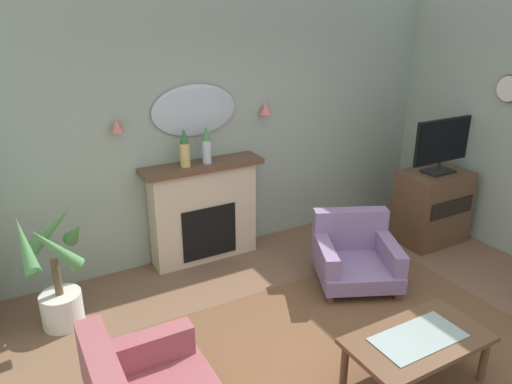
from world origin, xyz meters
name	(u,v)px	position (x,y,z in m)	size (l,w,h in m)	color
floor	(373,371)	(0.00, 0.00, -0.05)	(6.43, 6.08, 0.10)	brown
wall_back	(230,127)	(0.00, 2.59, 1.45)	(6.43, 0.10, 2.91)	#93A393
patterned_rug	(357,352)	(0.00, 0.20, 0.01)	(3.20, 2.40, 0.01)	brown
fireplace	(204,213)	(-0.45, 2.37, 0.57)	(1.36, 0.36, 1.16)	beige
mantel_vase_right	(185,148)	(-0.65, 2.34, 1.36)	(0.11, 0.11, 0.42)	tan
mantel_vase_left	(206,144)	(-0.40, 2.34, 1.37)	(0.10, 0.10, 0.41)	silver
wall_mirror	(195,110)	(-0.45, 2.51, 1.71)	(0.96, 0.06, 0.56)	#B2BCC6
wall_sconce_left	(117,125)	(-1.30, 2.46, 1.66)	(0.14, 0.14, 0.14)	#D17066
wall_sconce_right	(265,108)	(0.40, 2.46, 1.66)	(0.14, 0.14, 0.14)	#D17066
wall_clock	(509,89)	(2.68, 1.04, 1.90)	(0.04, 0.31, 0.31)	silver
coffee_table	(417,344)	(0.12, -0.30, 0.38)	(1.10, 0.60, 0.45)	brown
armchair_near_fireplace	(355,254)	(0.74, 1.15, 0.31)	(1.07, 1.08, 0.71)	gray
tv_cabinet	(432,207)	(2.17, 1.42, 0.45)	(0.80, 0.57, 0.90)	brown
tv_flatscreen	(442,144)	(2.17, 1.40, 1.25)	(0.84, 0.24, 0.65)	black
potted_plant_tall_palm	(57,277)	(-2.11, 1.84, 0.50)	(0.61, 0.60, 1.13)	silver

